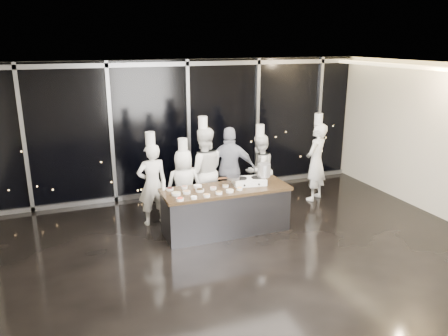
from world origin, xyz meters
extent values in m
plane|color=black|center=(0.00, 0.00, 0.00)|extent=(9.00, 9.00, 0.00)
cube|color=beige|center=(0.00, 3.50, 1.60)|extent=(9.00, 0.02, 3.20)
cube|color=beige|center=(0.00, -3.50, 1.60)|extent=(9.00, 0.02, 3.20)
cube|color=beige|center=(4.50, 0.00, 1.60)|extent=(0.02, 7.00, 3.20)
cube|color=beige|center=(0.00, 0.00, 3.20)|extent=(9.00, 7.00, 0.02)
cube|color=black|center=(0.00, 3.44, 1.60)|extent=(8.90, 0.04, 3.18)
cube|color=gray|center=(0.00, 3.39, 3.10)|extent=(8.90, 0.08, 0.10)
cube|color=gray|center=(0.00, 3.39, 0.05)|extent=(8.90, 0.08, 0.10)
cube|color=gray|center=(-3.60, 3.39, 1.60)|extent=(0.08, 0.08, 3.20)
cube|color=gray|center=(-1.80, 3.39, 1.60)|extent=(0.08, 0.08, 3.20)
cube|color=gray|center=(0.00, 3.39, 1.60)|extent=(0.08, 0.08, 3.20)
cube|color=gray|center=(1.80, 3.39, 1.60)|extent=(0.08, 0.08, 3.20)
cube|color=gray|center=(3.60, 3.39, 1.60)|extent=(0.08, 0.08, 3.20)
cube|color=#36353A|center=(0.00, 0.90, 0.42)|extent=(2.40, 0.80, 0.84)
cube|color=#40301B|center=(0.00, 0.90, 0.87)|extent=(2.46, 0.86, 0.06)
cube|color=white|center=(0.51, 0.96, 0.96)|extent=(0.68, 0.47, 0.12)
cylinder|color=black|center=(0.36, 0.98, 1.03)|extent=(0.24, 0.24, 0.02)
cylinder|color=black|center=(0.66, 0.94, 1.03)|extent=(0.24, 0.24, 0.02)
cylinder|color=black|center=(0.34, 0.78, 0.95)|extent=(0.04, 0.03, 0.04)
cylinder|color=black|center=(0.62, 0.74, 0.95)|extent=(0.04, 0.03, 0.04)
cylinder|color=gray|center=(0.19, 0.99, 1.06)|extent=(0.29, 0.29, 0.04)
cube|color=#4C2B14|center=(-0.04, 1.03, 1.07)|extent=(0.19, 0.06, 0.02)
cylinder|color=#B5B4B7|center=(0.81, 0.92, 1.17)|extent=(0.29, 0.29, 0.25)
cylinder|color=silver|center=(-1.00, 0.55, 0.92)|extent=(0.14, 0.14, 0.04)
cylinder|color=#F34328|center=(-1.00, 0.55, 0.94)|extent=(0.11, 0.11, 0.01)
cylinder|color=silver|center=(-0.99, 0.86, 0.92)|extent=(0.17, 0.17, 0.04)
cylinder|color=tan|center=(-0.99, 0.86, 0.94)|extent=(0.14, 0.14, 0.01)
cylinder|color=silver|center=(-1.04, 1.15, 0.92)|extent=(0.14, 0.14, 0.04)
cylinder|color=black|center=(-1.04, 1.15, 0.94)|extent=(0.11, 0.11, 0.01)
cylinder|color=silver|center=(-0.74, 0.56, 0.92)|extent=(0.11, 0.11, 0.04)
cylinder|color=white|center=(-0.74, 0.56, 0.94)|extent=(0.09, 0.09, 0.01)
cylinder|color=silver|center=(-0.79, 0.88, 0.92)|extent=(0.15, 0.15, 0.04)
cylinder|color=tan|center=(-0.79, 0.88, 0.94)|extent=(0.12, 0.12, 0.01)
cylinder|color=silver|center=(-0.75, 1.16, 0.92)|extent=(0.12, 0.12, 0.04)
cylinder|color=#955D4A|center=(-0.75, 1.16, 0.94)|extent=(0.10, 0.10, 0.01)
cylinder|color=silver|center=(-0.50, 0.57, 0.92)|extent=(0.12, 0.12, 0.04)
cylinder|color=tan|center=(-0.50, 0.57, 0.94)|extent=(0.10, 0.10, 0.01)
cylinder|color=silver|center=(-0.53, 0.89, 0.92)|extent=(0.16, 0.16, 0.04)
cylinder|color=black|center=(-0.53, 0.89, 0.94)|extent=(0.13, 0.13, 0.01)
cylinder|color=silver|center=(-0.50, 1.13, 0.92)|extent=(0.17, 0.17, 0.04)
cylinder|color=white|center=(-0.50, 1.13, 0.94)|extent=(0.14, 0.14, 0.01)
cylinder|color=silver|center=(-0.24, 0.63, 0.92)|extent=(0.12, 0.12, 0.04)
cylinder|color=#A98143|center=(-0.24, 0.63, 0.94)|extent=(0.10, 0.10, 0.01)
cylinder|color=silver|center=(-0.25, 0.91, 0.92)|extent=(0.12, 0.12, 0.04)
cylinder|color=tan|center=(-0.25, 0.91, 0.94)|extent=(0.10, 0.10, 0.01)
cylinder|color=silver|center=(-0.01, 0.66, 0.92)|extent=(0.14, 0.14, 0.04)
cylinder|color=beige|center=(-0.01, 0.66, 0.94)|extent=(0.12, 0.12, 0.01)
cylinder|color=silver|center=(0.01, 0.95, 0.92)|extent=(0.11, 0.11, 0.04)
cylinder|color=#9B7F46|center=(0.01, 0.95, 0.94)|extent=(0.09, 0.09, 0.01)
cylinder|color=silver|center=(0.20, 0.71, 0.92)|extent=(0.11, 0.11, 0.04)
cylinder|color=#F7A152|center=(0.20, 0.71, 0.94)|extent=(0.09, 0.09, 0.01)
cylinder|color=white|center=(-1.14, 1.21, 1.00)|extent=(0.07, 0.07, 0.19)
cone|color=white|center=(-1.14, 1.21, 1.13)|extent=(0.06, 0.06, 0.06)
imported|color=white|center=(-1.24, 1.78, 0.84)|extent=(0.64, 0.45, 1.68)
cylinder|color=silver|center=(-1.24, 1.78, 1.78)|extent=(0.20, 0.20, 0.26)
imported|color=white|center=(-0.60, 1.73, 0.76)|extent=(0.77, 0.54, 1.51)
cylinder|color=silver|center=(-0.60, 1.73, 1.61)|extent=(0.20, 0.20, 0.26)
imported|color=white|center=(-0.11, 1.95, 0.95)|extent=(1.01, 0.84, 1.89)
cylinder|color=silver|center=(-0.11, 1.95, 1.99)|extent=(0.21, 0.21, 0.26)
imported|color=#121C34|center=(0.48, 1.89, 0.93)|extent=(1.18, 0.77, 1.87)
imported|color=white|center=(1.24, 2.04, 0.81)|extent=(0.96, 0.87, 1.62)
cylinder|color=silver|center=(1.24, 2.04, 1.72)|extent=(0.25, 0.25, 0.26)
imported|color=white|center=(2.60, 1.87, 0.91)|extent=(0.79, 0.72, 1.81)
cylinder|color=silver|center=(2.60, 1.87, 1.91)|extent=(0.26, 0.26, 0.26)
camera|label=1|loc=(-2.83, -6.48, 3.63)|focal=35.00mm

